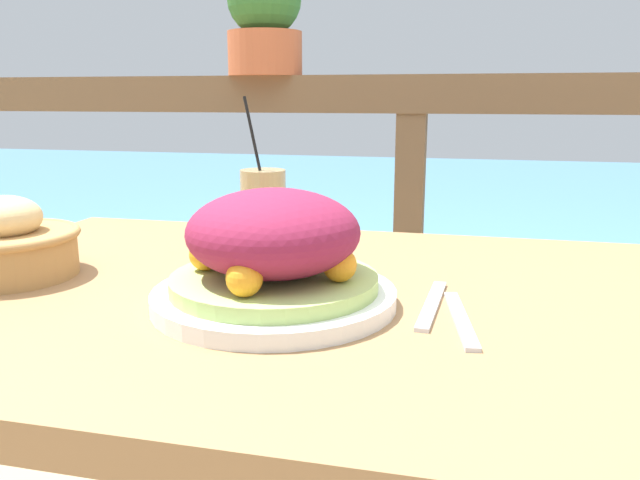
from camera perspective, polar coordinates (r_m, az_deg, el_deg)
name	(u,v)px	position (r m, az deg, el deg)	size (l,w,h in m)	color
patio_table	(351,361)	(0.84, 2.81, -10.97)	(1.25, 0.76, 0.72)	#997047
railing_fence	(410,180)	(1.56, 8.25, 5.48)	(2.80, 0.08, 1.02)	brown
sea_backdrop	(444,219)	(4.12, 11.24, 1.94)	(12.00, 4.00, 0.40)	teal
salad_plate	(274,256)	(0.74, -4.27, -1.46)	(0.29, 0.29, 0.14)	white
drink_glass	(263,209)	(1.04, -5.19, 2.89)	(0.08, 0.08, 0.25)	tan
bread_basket	(6,245)	(0.97, -26.75, -0.38)	(0.20, 0.20, 0.11)	#AD7F47
potted_plant	(264,19)	(1.63, -5.10, 19.48)	(0.18, 0.18, 0.28)	#B75B38
fork	(432,304)	(0.77, 10.19, -5.82)	(0.03, 0.18, 0.00)	silver
knife	(461,319)	(0.72, 12.73, -7.04)	(0.04, 0.18, 0.00)	silver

